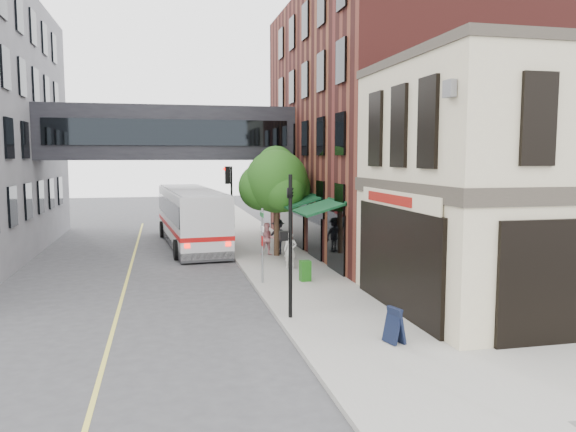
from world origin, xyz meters
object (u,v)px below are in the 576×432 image
bus (191,215)px  newspaper_box (305,271)px  pedestrian_b (268,239)px  pedestrian_a (290,250)px  pedestrian_c (278,236)px  sandwich_board (394,325)px

bus → newspaper_box: bearing=-70.4°
pedestrian_b → pedestrian_a: bearing=-77.9°
bus → pedestrian_b: size_ratio=7.32×
bus → newspaper_box: (4.01, -11.24, -1.25)m
pedestrian_a → pedestrian_b: size_ratio=0.97×
newspaper_box → pedestrian_c: bearing=83.9°
pedestrian_c → newspaper_box: bearing=-68.3°
pedestrian_b → sandwich_board: pedestrian_b is taller
newspaper_box → sandwich_board: bearing=-90.9°
pedestrian_b → sandwich_board: bearing=-81.1°
pedestrian_b → newspaper_box: 6.26m
pedestrian_c → newspaper_box: (-0.21, -6.51, -0.50)m
pedestrian_a → pedestrian_c: pedestrian_c is taller
pedestrian_c → sandwich_board: (0.24, -14.45, -0.42)m
pedestrian_a → pedestrian_c: size_ratio=0.88×
newspaper_box → sandwich_board: sandwich_board is taller
pedestrian_c → newspaper_box: 6.53m
bus → sandwich_board: bus is taller
pedestrian_a → bus: bearing=135.5°
newspaper_box → sandwich_board: (0.45, -7.94, 0.08)m
pedestrian_b → pedestrian_c: size_ratio=0.91×
pedestrian_b → sandwich_board: (0.84, -14.18, -0.34)m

